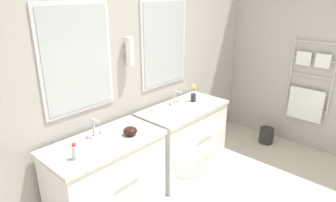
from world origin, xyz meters
TOP-DOWN VIEW (x-y plane):
  - wall_back at (-0.00, 1.70)m, footprint 5.91×0.16m
  - wall_right at (2.19, 0.75)m, footprint 0.13×3.51m
  - vanity_left at (-0.65, 1.32)m, footprint 1.11×0.63m
  - vanity_right at (0.51, 1.32)m, footprint 1.11×0.63m
  - faucet_left at (-0.65, 1.49)m, footprint 0.17×0.11m
  - faucet_right at (0.51, 1.49)m, footprint 0.17×0.11m
  - toiletry_bottle at (-1.00, 1.26)m, footprint 0.05×0.05m
  - amenity_bowl at (-0.40, 1.27)m, footprint 0.14×0.14m
  - flower_vase at (0.73, 1.39)m, footprint 0.07×0.07m
  - waste_bin at (1.87, 0.87)m, footprint 0.21×0.21m

SIDE VIEW (x-z plane):
  - waste_bin at x=1.87m, z-range 0.01..0.24m
  - vanity_left at x=-0.65m, z-range 0.01..0.84m
  - vanity_right at x=0.51m, z-range 0.01..0.84m
  - amenity_bowl at x=-0.40m, z-range 0.84..0.92m
  - toiletry_bottle at x=-1.00m, z-range 0.83..0.97m
  - faucet_left at x=-0.65m, z-range 0.83..1.01m
  - faucet_right at x=0.51m, z-range 0.83..1.01m
  - flower_vase at x=0.73m, z-range 0.82..1.04m
  - wall_right at x=2.19m, z-range -0.01..2.59m
  - wall_back at x=0.00m, z-range 0.01..2.61m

